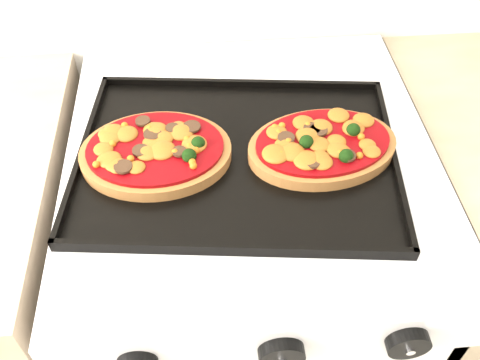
{
  "coord_description": "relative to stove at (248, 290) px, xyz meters",
  "views": [
    {
      "loc": [
        -0.05,
        1.08,
        1.51
      ],
      "look_at": [
        -0.0,
        1.61,
        0.92
      ],
      "focal_mm": 40.0,
      "sensor_mm": 36.0,
      "label": 1
    }
  ],
  "objects": [
    {
      "name": "knob_center",
      "position": [
        0.01,
        -0.33,
        0.4
      ],
      "size": [
        0.06,
        0.02,
        0.06
      ],
      "primitive_type": "cylinder",
      "rotation": [
        1.57,
        0.0,
        0.0
      ],
      "color": "black",
      "rests_on": "control_panel"
    },
    {
      "name": "stove",
      "position": [
        0.0,
        0.0,
        0.0
      ],
      "size": [
        0.6,
        0.6,
        0.91
      ],
      "primitive_type": "cube",
      "color": "silver",
      "rests_on": "floor"
    },
    {
      "name": "baking_tray",
      "position": [
        -0.03,
        -0.04,
        0.47
      ],
      "size": [
        0.53,
        0.42,
        0.02
      ],
      "primitive_type": "cube",
      "rotation": [
        0.0,
        0.0,
        -0.12
      ],
      "color": "black",
      "rests_on": "stove"
    },
    {
      "name": "control_panel",
      "position": [
        0.0,
        -0.31,
        0.4
      ],
      "size": [
        0.6,
        0.02,
        0.09
      ],
      "primitive_type": "cube",
      "color": "silver",
      "rests_on": "stove"
    },
    {
      "name": "pizza_left",
      "position": [
        -0.15,
        -0.03,
        0.48
      ],
      "size": [
        0.23,
        0.18,
        0.03
      ],
      "primitive_type": null,
      "rotation": [
        0.0,
        0.0,
        -0.0
      ],
      "color": "#A26638",
      "rests_on": "baking_tray"
    },
    {
      "name": "knob_right",
      "position": [
        0.17,
        -0.33,
        0.4
      ],
      "size": [
        0.06,
        0.02,
        0.06
      ],
      "primitive_type": "cylinder",
      "rotation": [
        1.57,
        0.0,
        0.0
      ],
      "color": "black",
      "rests_on": "control_panel"
    },
    {
      "name": "pizza_right",
      "position": [
        0.11,
        -0.04,
        0.48
      ],
      "size": [
        0.25,
        0.19,
        0.03
      ],
      "primitive_type": null,
      "rotation": [
        0.0,
        0.0,
        0.13
      ],
      "color": "#A26638",
      "rests_on": "baking_tray"
    }
  ]
}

